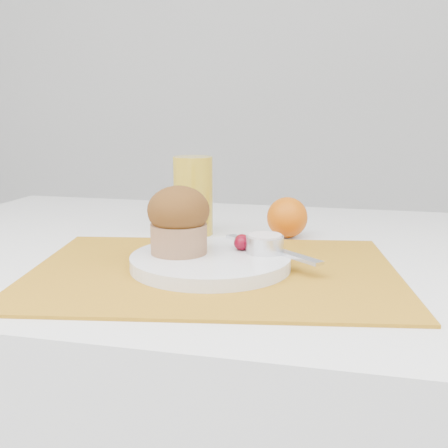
% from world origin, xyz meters
% --- Properties ---
extents(placemat, '(0.56, 0.45, 0.00)m').
position_xyz_m(placemat, '(0.02, -0.09, 0.75)').
color(placemat, '#B77A19').
rests_on(placemat, table).
extents(plate, '(0.25, 0.25, 0.02)m').
position_xyz_m(plate, '(0.02, -0.08, 0.76)').
color(plate, white).
rests_on(plate, placemat).
extents(ramekin, '(0.07, 0.07, 0.02)m').
position_xyz_m(ramekin, '(0.09, -0.05, 0.78)').
color(ramekin, silver).
rests_on(ramekin, plate).
extents(cream, '(0.06, 0.06, 0.01)m').
position_xyz_m(cream, '(0.09, -0.05, 0.80)').
color(cream, silver).
rests_on(cream, ramekin).
extents(raspberry_near, '(0.02, 0.02, 0.02)m').
position_xyz_m(raspberry_near, '(0.05, -0.05, 0.78)').
color(raspberry_near, '#4F020F').
rests_on(raspberry_near, plate).
extents(raspberry_far, '(0.02, 0.02, 0.02)m').
position_xyz_m(raspberry_far, '(0.05, -0.03, 0.78)').
color(raspberry_far, '#52020A').
rests_on(raspberry_far, plate).
extents(butter_knife, '(0.16, 0.14, 0.00)m').
position_xyz_m(butter_knife, '(0.09, -0.04, 0.77)').
color(butter_knife, silver).
rests_on(butter_knife, plate).
extents(orange, '(0.07, 0.07, 0.07)m').
position_xyz_m(orange, '(0.09, 0.14, 0.79)').
color(orange, '#DD6107').
rests_on(orange, table).
extents(juice_glass, '(0.08, 0.08, 0.14)m').
position_xyz_m(juice_glass, '(-0.07, 0.13, 0.82)').
color(juice_glass, gold).
rests_on(juice_glass, table).
extents(muffin, '(0.10, 0.10, 0.10)m').
position_xyz_m(muffin, '(-0.03, -0.08, 0.82)').
color(muffin, '#A5744F').
rests_on(muffin, plate).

